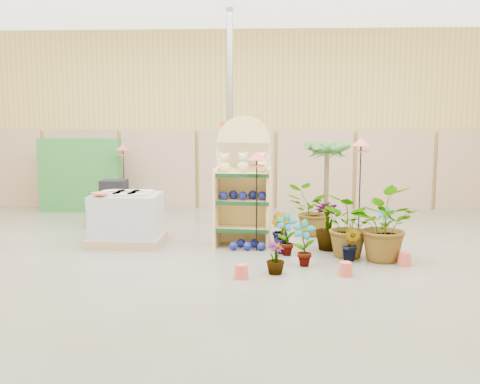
# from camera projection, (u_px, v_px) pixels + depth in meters

# --- Properties ---
(room) EXTENTS (15.20, 12.10, 4.70)m
(room) POSITION_uv_depth(u_px,v_px,m) (220.00, 121.00, 8.53)
(room) COLOR #646154
(room) RESTS_ON ground
(display_shelf) EXTENTS (1.03, 0.71, 2.32)m
(display_shelf) POSITION_uv_depth(u_px,v_px,m) (243.00, 186.00, 9.61)
(display_shelf) COLOR #E2C481
(display_shelf) RESTS_ON ground
(teddy_bears) EXTENTS (0.85, 0.22, 0.36)m
(teddy_bears) POSITION_uv_depth(u_px,v_px,m) (244.00, 164.00, 9.45)
(teddy_bears) COLOR beige
(teddy_bears) RESTS_ON display_shelf
(gazing_balls_shelf) EXTENTS (0.85, 0.29, 0.16)m
(gazing_balls_shelf) POSITION_uv_depth(u_px,v_px,m) (243.00, 195.00, 9.49)
(gazing_balls_shelf) COLOR navy
(gazing_balls_shelf) RESTS_ON display_shelf
(gazing_balls_floor) EXTENTS (0.63, 0.39, 0.15)m
(gazing_balls_floor) POSITION_uv_depth(u_px,v_px,m) (248.00, 245.00, 9.33)
(gazing_balls_floor) COLOR navy
(gazing_balls_floor) RESTS_ON ground
(pallet_stack) EXTENTS (1.29, 1.08, 0.96)m
(pallet_stack) POSITION_uv_depth(u_px,v_px,m) (127.00, 219.00, 9.66)
(pallet_stack) COLOR tan
(pallet_stack) RESTS_ON ground
(charcoal_planters) EXTENTS (0.80, 0.50, 1.00)m
(charcoal_planters) POSITION_uv_depth(u_px,v_px,m) (110.00, 207.00, 11.23)
(charcoal_planters) COLOR black
(charcoal_planters) RESTS_ON ground
(trellis_stock) EXTENTS (2.00, 0.30, 1.80)m
(trellis_stock) POSITION_uv_depth(u_px,v_px,m) (80.00, 175.00, 13.12)
(trellis_stock) COLOR #2D752F
(trellis_stock) RESTS_ON ground
(offer_sign) EXTENTS (0.50, 0.08, 2.20)m
(offer_sign) POSITION_uv_depth(u_px,v_px,m) (233.00, 154.00, 10.66)
(offer_sign) COLOR gray
(offer_sign) RESTS_ON ground
(bird_table_front) EXTENTS (0.34, 0.34, 1.71)m
(bird_table_front) POSITION_uv_depth(u_px,v_px,m) (257.00, 159.00, 9.03)
(bird_table_front) COLOR black
(bird_table_front) RESTS_ON ground
(bird_table_right) EXTENTS (0.34, 0.34, 1.92)m
(bird_table_right) POSITION_uv_depth(u_px,v_px,m) (361.00, 146.00, 9.54)
(bird_table_right) COLOR black
(bird_table_right) RESTS_ON ground
(bird_table_back) EXTENTS (0.34, 0.34, 1.68)m
(bird_table_back) POSITION_uv_depth(u_px,v_px,m) (123.00, 149.00, 12.58)
(bird_table_back) COLOR black
(bird_table_back) RESTS_ON ground
(palm) EXTENTS (0.70, 0.70, 1.91)m
(palm) POSITION_uv_depth(u_px,v_px,m) (327.00, 150.00, 10.78)
(palm) COLOR brown
(palm) RESTS_ON ground
(potted_plant_0) EXTENTS (0.43, 0.35, 0.71)m
(potted_plant_0) POSITION_uv_depth(u_px,v_px,m) (286.00, 234.00, 8.86)
(potted_plant_0) COLOR #32682C
(potted_plant_0) RESTS_ON ground
(potted_plant_1) EXTENTS (0.33, 0.37, 0.57)m
(potted_plant_1) POSITION_uv_depth(u_px,v_px,m) (282.00, 236.00, 9.05)
(potted_plant_1) COLOR #32682C
(potted_plant_1) RESTS_ON ground
(potted_plant_2) EXTENTS (1.16, 1.21, 1.04)m
(potted_plant_2) POSITION_uv_depth(u_px,v_px,m) (351.00, 226.00, 8.74)
(potted_plant_2) COLOR #32682C
(potted_plant_2) RESTS_ON ground
(potted_plant_3) EXTENTS (0.58, 0.58, 0.84)m
(potted_plant_3) POSITION_uv_depth(u_px,v_px,m) (329.00, 226.00, 9.25)
(potted_plant_3) COLOR #32682C
(potted_plant_3) RESTS_ON ground
(potted_plant_4) EXTENTS (0.39, 0.35, 0.62)m
(potted_plant_4) POSITION_uv_depth(u_px,v_px,m) (386.00, 222.00, 10.14)
(potted_plant_4) COLOR #32682C
(potted_plant_4) RESTS_ON ground
(potted_plant_5) EXTENTS (0.42, 0.44, 0.62)m
(potted_plant_5) POSITION_uv_depth(u_px,v_px,m) (279.00, 230.00, 9.45)
(potted_plant_5) COLOR #32682C
(potted_plant_5) RESTS_ON ground
(potted_plant_6) EXTENTS (1.06, 0.97, 0.99)m
(potted_plant_6) POSITION_uv_depth(u_px,v_px,m) (311.00, 211.00, 10.38)
(potted_plant_6) COLOR #32682C
(potted_plant_6) RESTS_ON ground
(potted_plant_7) EXTENTS (0.38, 0.38, 0.48)m
(potted_plant_7) POSITION_uv_depth(u_px,v_px,m) (275.00, 258.00, 7.79)
(potted_plant_7) COLOR #32682C
(potted_plant_7) RESTS_ON ground
(potted_plant_8) EXTENTS (0.42, 0.31, 0.72)m
(potted_plant_8) POSITION_uv_depth(u_px,v_px,m) (304.00, 243.00, 8.20)
(potted_plant_8) COLOR #32682C
(potted_plant_8) RESTS_ON ground
(potted_plant_9) EXTENTS (0.40, 0.38, 0.56)m
(potted_plant_9) POSITION_uv_depth(u_px,v_px,m) (351.00, 244.00, 8.51)
(potted_plant_9) COLOR #32682C
(potted_plant_9) RESTS_ON ground
(potted_plant_10) EXTENTS (1.16, 1.25, 1.17)m
(potted_plant_10) POSITION_uv_depth(u_px,v_px,m) (380.00, 224.00, 8.53)
(potted_plant_10) COLOR #32682C
(potted_plant_10) RESTS_ON ground
(potted_plant_11) EXTENTS (0.48, 0.48, 0.69)m
(potted_plant_11) POSITION_uv_depth(u_px,v_px,m) (253.00, 220.00, 10.21)
(potted_plant_11) COLOR #32682C
(potted_plant_11) RESTS_ON ground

